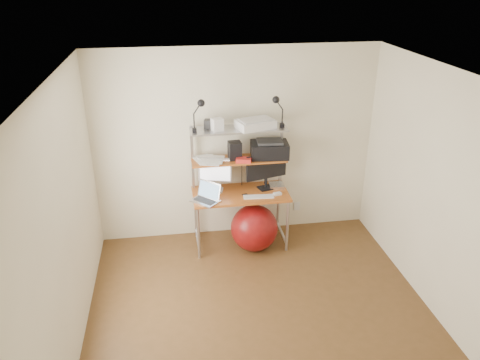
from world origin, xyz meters
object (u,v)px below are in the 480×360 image
object	(u,v)px
monitor_black	(266,168)
printer	(269,149)
monitor_silver	(215,172)
laptop	(207,197)
exercise_ball	(254,228)

from	to	relation	value
monitor_black	printer	size ratio (longest dim) A/B	1.13
monitor_silver	printer	distance (m)	0.74
monitor_black	printer	bearing A→B (deg)	28.68
monitor_silver	laptop	xyz separation A→B (m)	(-0.13, -0.27, -0.20)
printer	exercise_ball	distance (m)	1.02
monitor_silver	monitor_black	xyz separation A→B (m)	(0.65, -0.04, 0.03)
monitor_silver	printer	size ratio (longest dim) A/B	0.97
monitor_black	laptop	distance (m)	0.85
monitor_silver	exercise_ball	bearing A→B (deg)	-18.01
monitor_silver	laptop	bearing A→B (deg)	-101.72
monitor_silver	laptop	size ratio (longest dim) A/B	1.13
monitor_silver	monitor_black	world-z (taller)	monitor_black
exercise_ball	laptop	bearing A→B (deg)	179.11
monitor_silver	printer	world-z (taller)	printer
exercise_ball	monitor_black	bearing A→B (deg)	51.64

